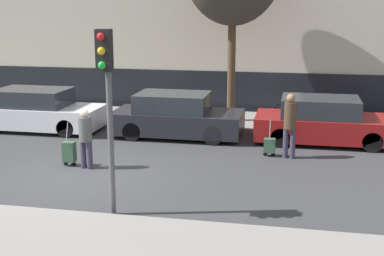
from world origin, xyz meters
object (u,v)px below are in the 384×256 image
Objects in this scene: parked_car_0 at (37,111)px; pedestrian_right at (290,122)px; parked_car_2 at (323,122)px; traffic_light at (107,86)px; trolley_left at (69,152)px; parked_bicycle at (297,113)px; pedestrian_left at (86,135)px; parked_car_1 at (176,117)px; trolley_right at (270,145)px.

pedestrian_right is at bearing -11.84° from parked_car_0.
parked_car_2 is 8.55m from traffic_light.
pedestrian_right is (5.76, 1.92, 0.67)m from trolley_left.
parked_car_2 is 2.42× the size of parked_bicycle.
pedestrian_left reaches higher than trolley_left.
parked_car_0 reaches higher than trolley_left.
traffic_light reaches higher than parked_car_1.
pedestrian_left is at bearing 120.43° from traffic_light.
traffic_light reaches higher than trolley_right.
trolley_right is at bearing -29.27° from parked_car_1.
parked_car_2 is at bearing 44.79° from pedestrian_left.
traffic_light is (5.12, -6.83, 2.04)m from parked_car_0.
trolley_right is 6.35m from traffic_light.
pedestrian_right is (8.57, -1.80, 0.39)m from parked_car_0.
trolley_left is 1.14× the size of trolley_right.
trolley_right is 4.11m from parked_bicycle.
trolley_right is (8.03, -1.72, -0.35)m from parked_car_0.
pedestrian_right is at bearing 55.57° from traffic_light.
pedestrian_right is at bearing 33.34° from pedestrian_left.
pedestrian_right is at bearing -92.29° from parked_bicycle.
pedestrian_right is 1.74× the size of trolley_right.
parked_car_2 is at bearing 29.91° from trolley_left.
trolley_left reaches higher than parked_bicycle.
trolley_right is (4.67, 2.11, -0.58)m from pedestrian_left.
trolley_left is at bearing -119.02° from parked_car_1.
pedestrian_left is at bearing -111.76° from parked_car_1.
parked_car_0 is 4.67m from trolley_left.
parked_car_0 is 2.37× the size of pedestrian_right.
parked_car_1 is 2.63× the size of pedestrian_left.
parked_bicycle is (3.62, 9.16, -2.21)m from traffic_light.
trolley_right is (3.13, -1.75, -0.35)m from parked_car_1.
pedestrian_right reaches higher than trolley_right.
pedestrian_right reaches higher than parked_car_2.
parked_car_1 is 1.11× the size of traffic_light.
traffic_light is (-4.45, -7.00, 2.04)m from parked_car_2.
parked_car_2 is 2.47m from trolley_right.
parked_bicycle is at bearing 68.45° from traffic_light.
traffic_light is at bearing -88.15° from parked_car_1.
parked_car_2 is 7.80m from trolley_left.
parked_car_0 is 8.78m from traffic_light.
parked_car_2 is at bearing 1.66° from parked_car_1.
parked_bicycle is at bearing 14.91° from parked_car_0.
parked_car_1 is at bearing -149.16° from parked_bicycle.
parked_car_1 reaches higher than parked_bicycle.
parked_bicycle is (0.71, 4.05, 0.18)m from trolley_right.
parked_car_1 is at bearing 161.44° from pedestrian_right.
parked_bicycle is (-0.83, 2.16, -0.17)m from parked_car_2.
pedestrian_right is at bearing -116.95° from parked_car_2.
pedestrian_right reaches higher than parked_car_0.
parked_car_1 is 4.48m from parked_bicycle.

